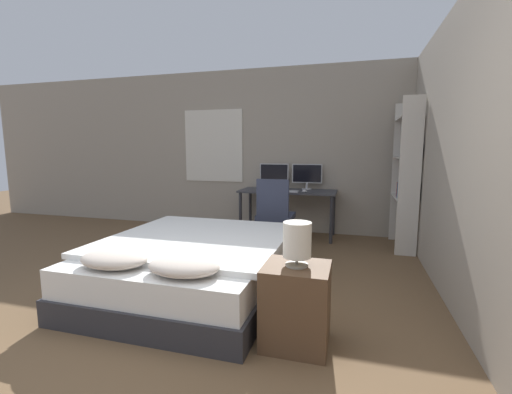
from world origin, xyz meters
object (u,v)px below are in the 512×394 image
keyboard (285,191)px  bedside_lamp (297,241)px  monitor_left (274,174)px  bookshelf (406,171)px  computer_mouse (304,191)px  monitor_right (307,175)px  nightstand (296,305)px  bed (193,264)px  desk (288,196)px  office_chair (275,221)px

keyboard → bedside_lamp: bearing=-77.2°
monitor_left → bookshelf: size_ratio=0.23×
bedside_lamp → computer_mouse: bearing=97.0°
bedside_lamp → monitor_right: size_ratio=0.64×
monitor_left → computer_mouse: (0.56, -0.42, -0.22)m
monitor_right → nightstand: bearing=-83.5°
keyboard → computer_mouse: (0.29, 0.00, 0.01)m
bed → bookshelf: 3.10m
desk → office_chair: 0.84m
bed → monitor_right: monitor_right is taller
computer_mouse → desk: bearing=144.5°
office_chair → desk: bearing=88.6°
office_chair → computer_mouse: bearing=62.6°
keyboard → bookshelf: (1.67, -0.06, 0.33)m
nightstand → office_chair: office_chair is taller
monitor_left → bookshelf: bookshelf is taller
nightstand → bookshelf: bookshelf is taller
bed → computer_mouse: (0.78, 2.13, 0.50)m
keyboard → monitor_right: bearing=57.3°
nightstand → computer_mouse: bearing=97.0°
keyboard → monitor_left: bearing=122.7°
monitor_right → office_chair: 1.20m
nightstand → desk: (-0.63, 3.01, 0.36)m
bedside_lamp → desk: (-0.63, 3.01, -0.11)m
bedside_lamp → monitor_left: bearing=105.7°
monitor_left → monitor_right: (0.54, 0.00, 0.00)m
monitor_left → monitor_right: 0.54m
nightstand → monitor_left: (-0.90, 3.22, 0.68)m
desk → office_chair: (-0.02, -0.81, -0.24)m
monitor_right → office_chair: size_ratio=0.48×
bedside_lamp → computer_mouse: 2.82m
bedside_lamp → monitor_left: monitor_left is taller
nightstand → keyboard: (-0.63, 2.80, 0.46)m
monitor_left → desk: bearing=-38.1°
nightstand → desk: desk is taller
monitor_right → computer_mouse: bearing=-87.0°
bedside_lamp → keyboard: 2.87m
desk → office_chair: size_ratio=1.51×
desk → monitor_right: bearing=38.1°
desk → monitor_left: (-0.27, 0.21, 0.32)m
bookshelf → computer_mouse: bearing=177.6°
nightstand → monitor_left: bearing=105.7°
bed → desk: 2.42m
nightstand → desk: size_ratio=0.39×
nightstand → monitor_right: size_ratio=1.21×
desk → office_chair: office_chair is taller
bedside_lamp → office_chair: size_ratio=0.31×
keyboard → bookshelf: bearing=-2.0°
computer_mouse → office_chair: bearing=-117.4°
office_chair → monitor_right: bearing=74.2°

